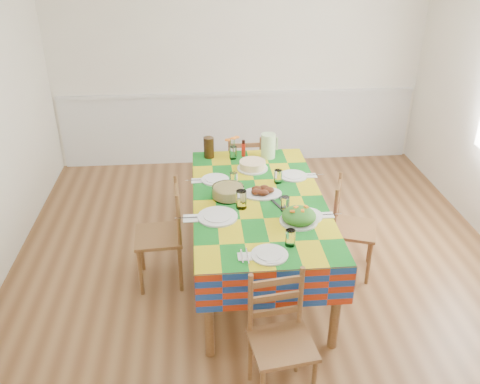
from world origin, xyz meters
name	(u,v)px	position (x,y,z in m)	size (l,w,h in m)	color
room	(266,132)	(0.00, 0.00, 1.35)	(4.58, 5.08, 2.78)	brown
wainscot	(239,125)	(0.00, 2.48, 0.49)	(4.41, 0.06, 0.92)	silver
dining_table	(258,207)	(-0.05, 0.02, 0.68)	(1.06, 1.98, 0.77)	brown
setting_near_head	(276,248)	(-0.02, -0.76, 0.80)	(0.41, 0.27, 0.12)	silver
setting_left_near	(225,210)	(-0.33, -0.22, 0.80)	(0.56, 0.33, 0.15)	silver
setting_left_far	(221,179)	(-0.33, 0.33, 0.80)	(0.44, 0.26, 0.12)	silver
setting_right_near	(300,211)	(0.24, -0.27, 0.80)	(0.46, 0.26, 0.12)	silver
setting_right_far	(288,176)	(0.26, 0.35, 0.80)	(0.46, 0.27, 0.12)	silver
meat_platter	(262,192)	(-0.01, 0.07, 0.80)	(0.33, 0.23, 0.06)	silver
salad_platter	(299,216)	(0.21, -0.38, 0.82)	(0.29, 0.29, 0.12)	silver
pasta_bowl	(228,192)	(-0.29, 0.06, 0.82)	(0.26, 0.26, 0.09)	white
cake	(252,165)	(-0.04, 0.57, 0.81)	(0.28, 0.28, 0.08)	silver
serving_utensils	(280,204)	(0.11, -0.10, 0.77)	(0.16, 0.35, 0.01)	black
flower_vase	(233,149)	(-0.19, 0.82, 0.87)	(0.14, 0.12, 0.23)	white
hot_sauce	(243,148)	(-0.09, 0.87, 0.85)	(0.04, 0.04, 0.16)	red
green_pitcher	(268,146)	(0.14, 0.83, 0.89)	(0.14, 0.14, 0.23)	#BBE6A2
tea_pitcher	(209,147)	(-0.42, 0.88, 0.87)	(0.10, 0.10, 0.20)	black
name_card	(273,263)	(-0.06, -0.89, 0.78)	(0.08, 0.02, 0.02)	silver
chair_near	(280,340)	(-0.05, -1.23, 0.43)	(0.43, 0.42, 0.87)	brown
chair_far	(244,171)	(-0.05, 1.27, 0.42)	(0.38, 0.36, 0.84)	brown
chair_left	(164,235)	(-0.84, 0.02, 0.45)	(0.41, 0.42, 0.91)	brown
chair_right	(349,228)	(0.75, 0.03, 0.43)	(0.47, 0.49, 0.87)	brown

